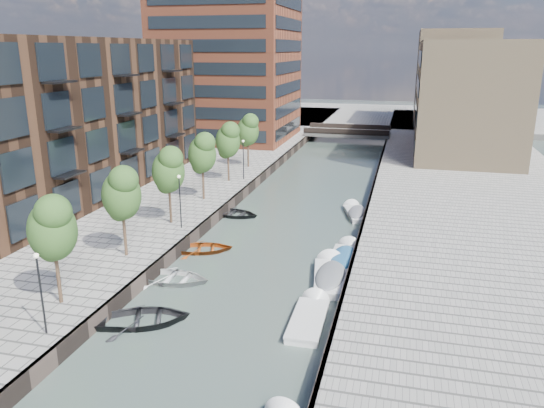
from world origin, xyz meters
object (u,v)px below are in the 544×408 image
at_px(tree_6, 248,129).
at_px(sloop_1, 144,323).
at_px(sloop_4, 234,216).
at_px(tree_3, 168,169).
at_px(tree_2, 121,192).
at_px(motorboat_2, 310,317).
at_px(motorboat_1, 330,275).
at_px(motorboat_3, 345,258).
at_px(bridge, 348,132).
at_px(motorboat_4, 356,213).
at_px(sloop_3, 173,282).
at_px(car, 426,146).
at_px(tree_4, 202,152).
at_px(sloop_2, 203,251).
at_px(tree_5, 228,139).
at_px(tree_1, 52,226).

relative_size(tree_6, sloop_1, 1.19).
bearing_deg(sloop_4, tree_3, 158.75).
distance_m(tree_2, tree_6, 28.00).
relative_size(sloop_1, motorboat_2, 1.00).
height_order(motorboat_1, motorboat_3, motorboat_1).
bearing_deg(bridge, motorboat_4, -82.44).
xyz_separation_m(motorboat_1, motorboat_4, (0.25, 13.94, -0.04)).
distance_m(bridge, motorboat_2, 57.88).
xyz_separation_m(tree_3, sloop_3, (3.79, -8.12, -5.31)).
height_order(tree_3, car, tree_3).
bearing_deg(car, sloop_4, -131.63).
bearing_deg(tree_4, sloop_1, -77.63).
bearing_deg(sloop_2, tree_5, -6.25).
xyz_separation_m(motorboat_2, motorboat_3, (0.85, 8.61, 0.12)).
height_order(tree_4, sloop_3, tree_4).
bearing_deg(car, tree_1, -124.45).
relative_size(tree_6, motorboat_3, 1.10).
relative_size(tree_2, sloop_1, 1.19).
relative_size(bridge, sloop_4, 2.86).
bearing_deg(motorboat_2, sloop_4, 120.75).
bearing_deg(car, tree_2, -127.58).
relative_size(tree_3, car, 1.55).
distance_m(bridge, sloop_4, 41.59).
bearing_deg(motorboat_3, car, 80.85).
distance_m(bridge, tree_5, 34.30).
bearing_deg(sloop_3, tree_1, 146.04).
xyz_separation_m(motorboat_2, car, (7.01, 46.83, 1.55)).
relative_size(sloop_4, motorboat_2, 0.91).
distance_m(tree_6, car, 25.37).
distance_m(tree_1, sloop_3, 8.78).
relative_size(tree_6, sloop_2, 1.37).
bearing_deg(tree_5, sloop_1, -80.73).
bearing_deg(sloop_2, tree_2, 119.86).
bearing_deg(motorboat_3, sloop_3, -149.05).
relative_size(bridge, motorboat_3, 2.40).
relative_size(tree_3, tree_5, 1.00).
bearing_deg(motorboat_1, tree_2, -172.56).
xyz_separation_m(tree_1, sloop_3, (3.79, 5.88, -5.31)).
relative_size(bridge, tree_3, 2.18).
xyz_separation_m(tree_1, tree_6, (0.00, 35.00, 0.00)).
bearing_deg(motorboat_1, tree_6, 116.92).
bearing_deg(tree_3, sloop_1, -71.53).
distance_m(sloop_2, motorboat_4, 15.13).
height_order(sloop_2, motorboat_4, motorboat_4).
bearing_deg(sloop_1, sloop_3, -15.72).
xyz_separation_m(motorboat_1, motorboat_2, (-0.32, -5.43, -0.13)).
xyz_separation_m(tree_5, sloop_3, (3.79, -22.12, -5.31)).
bearing_deg(motorboat_1, sloop_1, -137.50).
distance_m(tree_1, tree_3, 14.00).
distance_m(tree_5, motorboat_2, 28.39).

